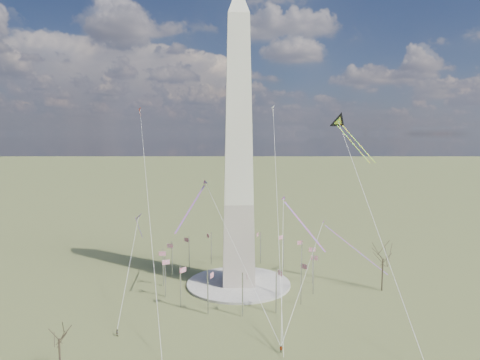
{
  "coord_description": "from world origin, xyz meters",
  "views": [
    {
      "loc": [
        -6.23,
        -143.91,
        52.25
      ],
      "look_at": [
        0.51,
        0.0,
        36.7
      ],
      "focal_mm": 32.0,
      "sensor_mm": 36.0,
      "label": 1
    }
  ],
  "objects_px": {
    "tree_near": "(383,257)",
    "kite_delta_black": "(340,124)",
    "person_west": "(117,333)",
    "washington_monument": "(238,147)"
  },
  "relations": [
    {
      "from": "tree_near",
      "to": "person_west",
      "type": "height_order",
      "value": "tree_near"
    },
    {
      "from": "person_west",
      "to": "kite_delta_black",
      "type": "distance_m",
      "value": 97.22
    },
    {
      "from": "tree_near",
      "to": "kite_delta_black",
      "type": "height_order",
      "value": "kite_delta_black"
    },
    {
      "from": "washington_monument",
      "to": "person_west",
      "type": "relative_size",
      "value": 55.69
    },
    {
      "from": "kite_delta_black",
      "to": "washington_monument",
      "type": "bearing_deg",
      "value": -13.79
    },
    {
      "from": "person_west",
      "to": "kite_delta_black",
      "type": "relative_size",
      "value": 0.09
    },
    {
      "from": "kite_delta_black",
      "to": "person_west",
      "type": "bearing_deg",
      "value": 9.69
    },
    {
      "from": "washington_monument",
      "to": "tree_near",
      "type": "xyz_separation_m",
      "value": [
        47.76,
        -7.91,
        -36.27
      ]
    },
    {
      "from": "washington_monument",
      "to": "person_west",
      "type": "distance_m",
      "value": 68.18
    },
    {
      "from": "tree_near",
      "to": "kite_delta_black",
      "type": "distance_m",
      "value": 47.3
    }
  ]
}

